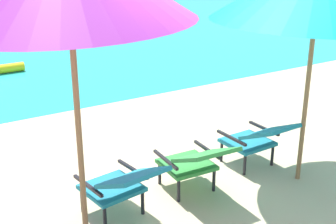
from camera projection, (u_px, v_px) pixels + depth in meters
The scene contains 4 objects.
ground_plane at pixel (66, 92), 8.34m from camera, with size 40.00×40.00×0.00m, color #CCB78E.
lounge_chair_left at pixel (121, 184), 4.48m from camera, with size 0.66×0.94×0.68m.
lounge_chair_center at pixel (195, 160), 4.93m from camera, with size 0.57×0.90×0.68m.
lounge_chair_right at pixel (258, 138), 5.49m from camera, with size 0.57×0.90×0.68m.
Camera 1 is at (-2.56, -3.72, 2.62)m, focal length 50.55 mm.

